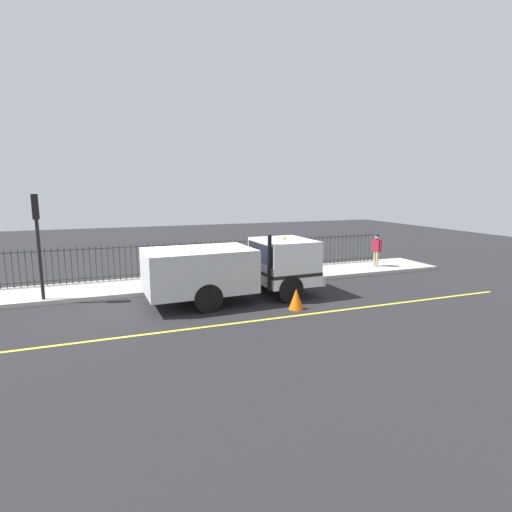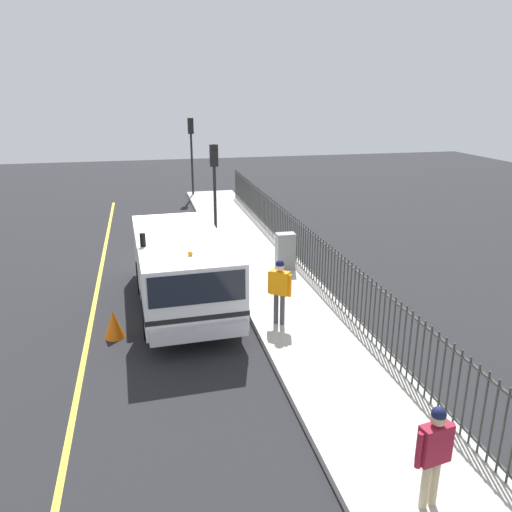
% 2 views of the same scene
% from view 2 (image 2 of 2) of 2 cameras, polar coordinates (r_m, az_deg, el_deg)
% --- Properties ---
extents(ground_plane, '(59.90, 59.90, 0.00)m').
position_cam_2_polar(ground_plane, '(16.91, -8.82, -2.19)').
color(ground_plane, '#232326').
rests_on(ground_plane, ground).
extents(sidewalk_slab, '(2.68, 27.23, 0.16)m').
position_cam_2_polar(sidewalk_slab, '(17.30, 0.91, -1.21)').
color(sidewalk_slab, '#B7B2A8').
rests_on(sidewalk_slab, ground).
extents(lane_marking, '(0.12, 24.51, 0.01)m').
position_cam_2_polar(lane_marking, '(16.95, -17.32, -2.76)').
color(lane_marking, yellow).
rests_on(lane_marking, ground).
extents(work_truck, '(2.61, 6.40, 2.45)m').
position_cam_2_polar(work_truck, '(13.90, -8.28, -1.20)').
color(work_truck, white).
rests_on(work_truck, ground).
extents(worker_standing, '(0.52, 0.47, 1.71)m').
position_cam_2_polar(worker_standing, '(12.61, 2.67, -3.30)').
color(worker_standing, orange).
rests_on(worker_standing, sidewalk_slab).
extents(pedestrian_distant, '(0.61, 0.28, 1.64)m').
position_cam_2_polar(pedestrian_distant, '(7.80, 19.47, -19.66)').
color(pedestrian_distant, maroon).
rests_on(pedestrian_distant, sidewalk_slab).
extents(iron_fence, '(0.04, 23.18, 1.51)m').
position_cam_2_polar(iron_fence, '(17.34, 4.73, 1.71)').
color(iron_fence, '#2D332D').
rests_on(iron_fence, sidewalk_slab).
extents(traffic_light_near, '(0.32, 0.24, 3.67)m').
position_cam_2_polar(traffic_light_near, '(20.24, -4.72, 9.46)').
color(traffic_light_near, black).
rests_on(traffic_light_near, sidewalk_slab).
extents(traffic_light_mid, '(0.31, 0.23, 4.22)m').
position_cam_2_polar(traffic_light_mid, '(29.01, -7.32, 12.75)').
color(traffic_light_mid, black).
rests_on(traffic_light_mid, sidewalk_slab).
extents(utility_cabinet, '(0.61, 0.40, 1.22)m').
position_cam_2_polar(utility_cabinet, '(16.70, 3.33, 0.54)').
color(utility_cabinet, gray).
rests_on(utility_cabinet, sidewalk_slab).
extents(traffic_cone, '(0.49, 0.49, 0.71)m').
position_cam_2_polar(traffic_cone, '(13.01, -15.74, -7.41)').
color(traffic_cone, orange).
rests_on(traffic_cone, ground).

